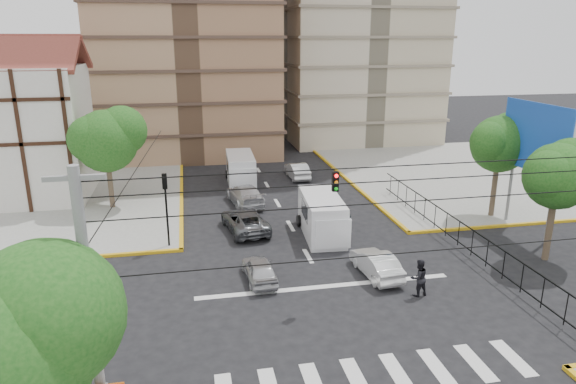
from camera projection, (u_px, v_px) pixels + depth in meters
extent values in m
plane|color=black|center=(332.00, 298.00, 24.57)|extent=(160.00, 160.00, 0.00)
cube|color=gray|center=(11.00, 198.00, 39.61)|extent=(26.00, 26.00, 0.15)
cube|color=gray|center=(482.00, 173.00, 47.06)|extent=(26.00, 26.00, 0.15)
cube|color=silver|center=(377.00, 375.00, 18.94)|extent=(12.00, 2.40, 0.01)
cube|color=silver|center=(325.00, 286.00, 25.70)|extent=(13.00, 0.40, 0.01)
cube|color=silver|center=(16.00, 135.00, 38.37)|extent=(10.00, 8.00, 10.00)
cube|color=maroon|center=(11.00, 52.00, 38.45)|extent=(10.80, 4.25, 2.65)
cylinder|color=slate|center=(550.00, 210.00, 30.41)|extent=(0.20, 0.20, 4.00)
cylinder|color=slate|center=(510.00, 191.00, 34.17)|extent=(0.20, 0.20, 4.00)
cube|color=silver|center=(538.00, 137.00, 31.13)|extent=(0.25, 6.00, 4.00)
cube|color=blue|center=(535.00, 138.00, 31.09)|extent=(0.08, 6.20, 4.20)
sphere|color=#184C15|center=(46.00, 316.00, 11.97)|extent=(3.68, 3.68, 3.68)
cylinder|color=#473828|center=(550.00, 224.00, 28.27)|extent=(0.36, 0.36, 4.20)
sphere|color=#184C15|center=(558.00, 176.00, 27.47)|extent=(3.60, 3.60, 3.60)
sphere|color=#184C15|center=(570.00, 164.00, 27.77)|extent=(2.88, 2.88, 2.88)
sphere|color=#184C15|center=(550.00, 175.00, 27.01)|extent=(2.70, 2.70, 2.70)
cylinder|color=#473828|center=(494.00, 186.00, 34.99)|extent=(0.36, 0.36, 4.48)
sphere|color=#184C15|center=(499.00, 144.00, 34.14)|extent=(3.80, 3.80, 3.80)
sphere|color=#184C15|center=(511.00, 134.00, 34.44)|extent=(3.04, 3.04, 3.04)
sphere|color=#184C15|center=(492.00, 143.00, 33.66)|extent=(2.85, 2.85, 2.85)
cylinder|color=#473828|center=(110.00, 181.00, 36.76)|extent=(0.36, 0.36, 4.20)
sphere|color=#184C15|center=(106.00, 141.00, 35.92)|extent=(4.40, 4.40, 4.40)
sphere|color=#184C15|center=(122.00, 131.00, 36.21)|extent=(3.52, 3.52, 3.52)
sphere|color=#184C15|center=(92.00, 139.00, 35.41)|extent=(3.30, 3.30, 3.30)
cylinder|color=black|center=(167.00, 218.00, 29.90)|extent=(0.12, 0.12, 3.50)
cube|color=black|center=(165.00, 181.00, 29.26)|extent=(0.28, 0.22, 0.90)
sphere|color=#FF0C0C|center=(164.00, 176.00, 29.17)|extent=(0.17, 0.17, 0.17)
cube|color=black|center=(335.00, 182.00, 22.90)|extent=(0.28, 0.22, 0.90)
cylinder|color=black|center=(426.00, 251.00, 14.32)|extent=(18.00, 0.03, 0.03)
cylinder|color=slate|center=(94.00, 336.00, 13.10)|extent=(0.28, 0.28, 9.00)
cube|color=slate|center=(74.00, 178.00, 11.89)|extent=(1.40, 0.12, 0.12)
cube|color=silver|center=(322.00, 216.00, 32.09)|extent=(2.60, 5.65, 2.53)
cube|color=silver|center=(331.00, 231.00, 30.08)|extent=(2.18, 1.47, 1.76)
cube|color=black|center=(333.00, 223.00, 29.54)|extent=(2.04, 0.25, 0.99)
cylinder|color=black|center=(312.00, 241.00, 30.50)|extent=(0.25, 0.77, 0.77)
cylinder|color=black|center=(346.00, 238.00, 30.89)|extent=(0.25, 0.77, 0.77)
cylinder|color=black|center=(299.00, 221.00, 33.80)|extent=(0.25, 0.77, 0.77)
cylinder|color=black|center=(330.00, 219.00, 34.19)|extent=(0.25, 0.77, 0.77)
cube|color=silver|center=(241.00, 169.00, 43.54)|extent=(2.37, 5.51, 2.50)
cube|color=silver|center=(243.00, 177.00, 41.55)|extent=(2.11, 1.38, 1.74)
cube|color=black|center=(244.00, 171.00, 41.02)|extent=(2.01, 0.17, 0.98)
cylinder|color=black|center=(230.00, 185.00, 41.97)|extent=(0.25, 0.76, 0.76)
cylinder|color=black|center=(256.00, 184.00, 42.35)|extent=(0.25, 0.76, 0.76)
cylinder|color=black|center=(227.00, 174.00, 45.24)|extent=(0.25, 0.76, 0.76)
cylinder|color=black|center=(250.00, 173.00, 45.62)|extent=(0.25, 0.76, 0.76)
imported|color=#B4B5B9|center=(260.00, 269.00, 26.19)|extent=(1.64, 3.65, 1.22)
imported|color=white|center=(376.00, 264.00, 26.74)|extent=(1.75, 4.12, 1.32)
imported|color=#575A5E|center=(245.00, 221.00, 32.90)|extent=(3.02, 5.29, 1.39)
imported|color=silver|center=(245.00, 195.00, 38.22)|extent=(2.81, 5.35, 1.48)
imported|color=#252528|center=(321.00, 193.00, 38.48)|extent=(1.80, 4.39, 1.49)
imported|color=silver|center=(297.00, 170.00, 45.31)|extent=(1.61, 4.30, 1.40)
imported|color=black|center=(419.00, 278.00, 24.57)|extent=(1.02, 0.85, 1.86)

